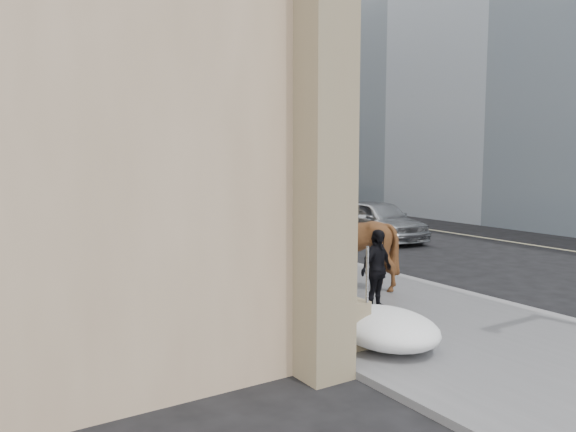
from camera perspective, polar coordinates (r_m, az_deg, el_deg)
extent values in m
plane|color=black|center=(11.90, 8.29, -9.54)|extent=(140.00, 140.00, 0.00)
cube|color=#545456|center=(20.35, -10.43, -2.78)|extent=(5.00, 80.00, 0.12)
cube|color=slate|center=(21.45, -3.93, -2.22)|extent=(0.24, 80.00, 0.12)
cube|color=#BFB78C|center=(26.12, 11.43, -0.92)|extent=(0.15, 70.00, 0.01)
cube|color=#827154|center=(29.25, -21.99, 0.38)|extent=(1.10, 44.00, 0.90)
cylinder|color=silver|center=(29.26, -21.19, 2.19)|extent=(0.06, 42.00, 0.06)
cube|color=black|center=(22.18, -20.15, 7.90)|extent=(0.20, 2.20, 4.50)
cube|color=#827154|center=(29.64, 18.51, 3.59)|extent=(2.00, 80.00, 4.00)
cube|color=slate|center=(70.43, -23.49, 14.59)|extent=(30.00, 12.00, 28.00)
cylinder|color=#2D2D30|center=(24.93, -7.88, 8.01)|extent=(0.18, 0.18, 8.00)
cube|color=#2D2D30|center=(25.03, -9.76, 16.96)|extent=(1.60, 0.15, 0.12)
cylinder|color=#2D2D30|center=(24.75, -11.31, 16.70)|extent=(0.24, 0.24, 0.30)
cylinder|color=#2D2D30|center=(43.90, -18.92, 6.97)|extent=(0.18, 0.18, 8.00)
cube|color=#2D2D30|center=(43.96, -20.14, 12.02)|extent=(1.60, 0.15, 0.12)
cylinder|color=#2D2D30|center=(43.79, -21.04, 11.81)|extent=(0.24, 0.24, 0.30)
cylinder|color=#2D2D30|center=(32.39, -13.63, 5.71)|extent=(0.20, 0.20, 6.00)
cylinder|color=#2D2D30|center=(31.90, -17.22, 10.64)|extent=(4.00, 0.16, 0.16)
imported|color=black|center=(31.50, -19.86, 9.69)|extent=(0.18, 0.22, 1.10)
ellipsoid|color=white|center=(10.91, 2.49, -8.44)|extent=(1.50, 2.10, 0.68)
ellipsoid|color=white|center=(14.31, -6.60, -4.84)|extent=(1.60, 2.20, 0.72)
ellipsoid|color=white|center=(17.91, -12.50, -2.82)|extent=(1.40, 2.00, 0.64)
ellipsoid|color=white|center=(21.71, -15.75, -1.17)|extent=(1.70, 2.30, 0.76)
ellipsoid|color=white|center=(25.53, -18.56, -0.29)|extent=(1.50, 2.10, 0.66)
imported|color=#543419|center=(12.77, 0.20, -3.25)|extent=(1.11, 2.37, 1.99)
imported|color=black|center=(12.79, -0.16, 0.39)|extent=(0.64, 0.42, 1.72)
imported|color=#422613|center=(13.11, 5.91, -2.74)|extent=(1.78, 1.99, 2.12)
imported|color=black|center=(13.13, 5.54, 0.77)|extent=(0.86, 0.68, 1.72)
imported|color=black|center=(11.31, 8.99, -5.48)|extent=(1.03, 0.63, 1.64)
imported|color=#9B9EA2|center=(21.45, 9.17, -0.40)|extent=(2.27, 4.64, 1.52)
imported|color=#4C4E53|center=(34.11, 1.40, 2.13)|extent=(3.38, 5.57, 1.51)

